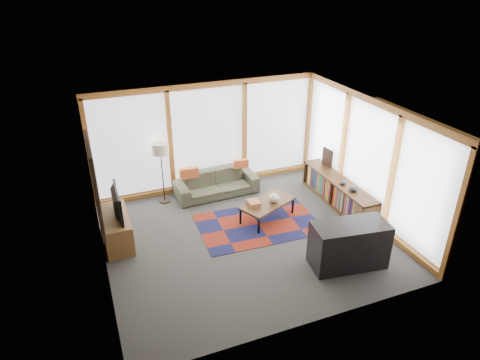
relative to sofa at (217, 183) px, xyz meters
name	(u,v)px	position (x,y,z in m)	size (l,w,h in m)	color
ground	(247,237)	(-0.01, -1.95, -0.28)	(5.50, 5.50, 0.00)	#302F2D
room_envelope	(260,153)	(0.48, -1.39, 1.26)	(5.52, 5.02, 2.62)	#483832
rug	(258,224)	(0.38, -1.60, -0.28)	(2.50, 1.60, 0.01)	maroon
sofa	(217,183)	(0.00, 0.00, 0.00)	(1.95, 0.76, 0.57)	#383929
pillow_left	(189,173)	(-0.66, -0.03, 0.40)	(0.43, 0.13, 0.24)	#C15727
pillow_right	(241,164)	(0.64, 0.05, 0.39)	(0.37, 0.11, 0.20)	#C15727
floor_lamp	(162,173)	(-1.24, 0.10, 0.44)	(0.37, 0.37, 1.46)	black
coffee_table	(267,210)	(0.65, -1.46, -0.09)	(1.20, 0.60, 0.40)	#342410
book_stack	(254,203)	(0.33, -1.45, 0.16)	(0.23, 0.28, 0.09)	#955F34
vase	(274,198)	(0.79, -1.49, 0.21)	(0.23, 0.23, 0.20)	beige
bookshelf	(338,192)	(2.42, -1.46, 0.02)	(0.44, 2.42, 0.61)	#342410
bowl_a	(354,189)	(2.40, -2.02, 0.37)	(0.20, 0.20, 0.10)	black
bowl_b	(343,183)	(2.37, -1.67, 0.36)	(0.15, 0.15, 0.07)	black
shelf_picture	(327,158)	(2.56, -0.70, 0.54)	(0.04, 0.33, 0.44)	black
tv_console	(117,229)	(-2.46, -1.17, 0.02)	(0.51, 1.22, 0.61)	brown
television	(113,203)	(-2.45, -1.19, 0.60)	(0.98, 0.13, 0.56)	black
bar_counter	(349,245)	(1.35, -3.43, 0.14)	(1.35, 0.63, 0.85)	black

